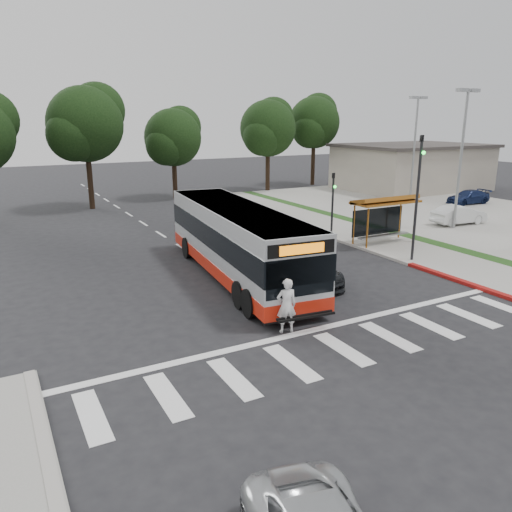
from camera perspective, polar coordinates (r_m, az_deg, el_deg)
ground at (r=20.66m, az=1.31°, el=-5.21°), size 140.00×140.00×0.00m
sidewalk_east at (r=33.03m, az=11.06°, el=2.54°), size 4.00×40.00×0.12m
curb_east at (r=31.81m, az=8.27°, el=2.20°), size 0.30×40.00×0.15m
curb_east_red at (r=24.84m, az=22.11°, el=-2.60°), size 0.32×6.00×0.15m
parking_lot at (r=42.81m, az=21.91°, el=4.62°), size 18.00×36.00×0.10m
commercial_building at (r=55.66m, az=17.34°, el=9.55°), size 14.00×10.00×4.40m
building_roof_cap at (r=55.50m, az=17.54°, el=11.96°), size 14.60×10.60×0.30m
crosswalk_ladder at (r=16.86m, az=9.92°, el=-10.40°), size 18.00×2.60×0.01m
bus_shelter at (r=30.33m, az=14.45°, el=5.61°), size 4.20×1.60×2.86m
traffic_signal_ne_tall at (r=26.73m, az=18.02°, el=7.38°), size 0.18×0.37×6.50m
traffic_signal_ne_short at (r=32.10m, az=8.78°, el=6.67°), size 0.18×0.37×4.00m
lot_light_front at (r=35.82m, az=22.56°, el=12.12°), size 1.90×0.35×9.01m
lot_light_mid at (r=46.96m, az=17.75°, el=13.08°), size 1.90×0.35×9.01m
tree_ne_a at (r=51.68m, az=1.41°, el=14.48°), size 6.16×5.74×9.30m
tree_ne_b at (r=57.11m, az=6.69°, el=15.01°), size 6.16×5.74×10.02m
tree_north_a at (r=43.52m, az=-18.86°, el=14.20°), size 6.60×6.15×10.17m
tree_north_b at (r=47.52m, az=-9.42°, el=13.32°), size 5.72×5.33×8.43m
transit_bus at (r=23.38m, az=-2.18°, el=1.54°), size 4.13×13.14×3.34m
pedestrian at (r=17.50m, az=3.50°, el=-5.67°), size 0.81×0.63×1.98m
dark_sedan at (r=23.09m, az=5.71°, el=-1.14°), size 2.86×5.24×1.44m
parked_car_1 at (r=37.81m, az=22.16°, el=4.40°), size 4.16×1.73×1.34m
parked_car_3 at (r=47.26m, az=23.08°, el=6.22°), size 4.16×1.90×1.18m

